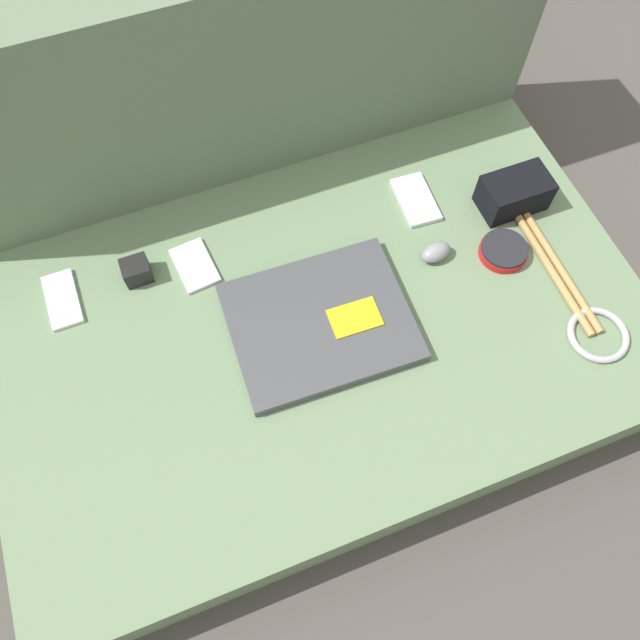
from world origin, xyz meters
TOP-DOWN VIEW (x-y plane):
  - ground_plane at (0.00, 0.00)m, footprint 8.00×8.00m
  - couch_seat at (0.00, 0.00)m, footprint 1.19×0.73m
  - couch_backrest at (0.00, 0.47)m, footprint 1.19×0.20m
  - laptop at (0.00, -0.00)m, footprint 0.33×0.27m
  - computer_mouse at (0.26, 0.06)m, footprint 0.07×0.05m
  - speaker_puck at (0.38, 0.02)m, footprint 0.09×0.09m
  - phone_silver at (-0.43, 0.22)m, footprint 0.06×0.12m
  - phone_black at (-0.18, 0.20)m, footprint 0.08×0.11m
  - phone_small at (0.28, 0.19)m, footprint 0.07×0.12m
  - camera_pouch at (0.45, 0.12)m, footprint 0.13×0.08m
  - charger_brick at (-0.28, 0.22)m, footprint 0.05×0.05m
  - cable_coil at (0.46, -0.20)m, footprint 0.11×0.11m
  - drumstick_pair at (0.46, -0.01)m, footprint 0.04×0.38m

SIDE VIEW (x-z plane):
  - ground_plane at x=0.00m, z-range 0.00..0.00m
  - couch_seat at x=0.00m, z-range 0.00..0.15m
  - phone_black at x=-0.18m, z-range 0.15..0.16m
  - phone_silver at x=-0.43m, z-range 0.15..0.16m
  - phone_small at x=0.28m, z-range 0.15..0.16m
  - cable_coil at x=0.46m, z-range 0.15..0.16m
  - drumstick_pair at x=0.46m, z-range 0.15..0.16m
  - laptop at x=0.00m, z-range 0.15..0.17m
  - speaker_puck at x=0.38m, z-range 0.15..0.17m
  - computer_mouse at x=0.26m, z-range 0.15..0.18m
  - charger_brick at x=-0.28m, z-range 0.15..0.19m
  - camera_pouch at x=0.45m, z-range 0.15..0.22m
  - couch_backrest at x=0.00m, z-range 0.00..0.56m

